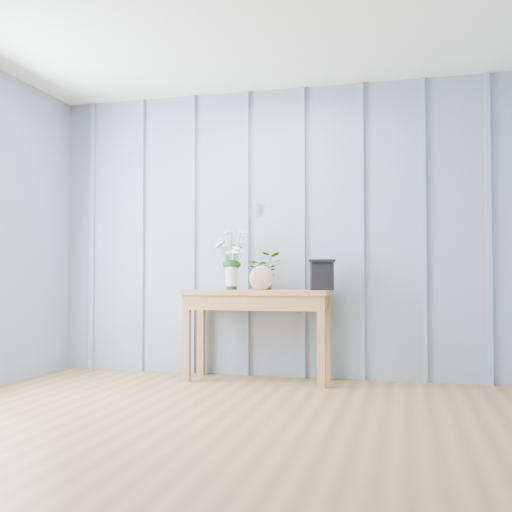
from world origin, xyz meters
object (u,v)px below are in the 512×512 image
(sideboard, at_px, (257,304))
(carved_box, at_px, (322,274))
(daisy_vase, at_px, (232,249))
(felt_disc_vessel, at_px, (261,278))

(sideboard, relative_size, carved_box, 4.79)
(sideboard, distance_m, daisy_vase, 0.51)
(daisy_vase, distance_m, carved_box, 0.78)
(sideboard, relative_size, felt_disc_vessel, 5.99)
(sideboard, height_order, daisy_vase, daisy_vase)
(carved_box, bearing_deg, sideboard, -175.03)
(felt_disc_vessel, relative_size, carved_box, 0.80)
(daisy_vase, bearing_deg, carved_box, 3.82)
(sideboard, bearing_deg, felt_disc_vessel, -46.37)
(sideboard, distance_m, felt_disc_vessel, 0.22)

